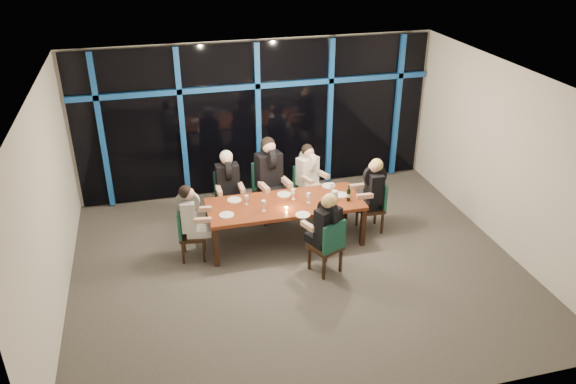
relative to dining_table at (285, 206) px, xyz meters
name	(u,v)px	position (x,y,z in m)	size (l,w,h in m)	color
room	(298,150)	(0.00, -0.80, 1.34)	(7.04, 7.00, 3.02)	#55504B
window_wall	(258,116)	(0.01, 2.13, 0.87)	(6.86, 0.43, 2.94)	black
dining_table	(285,206)	(0.00, 0.00, 0.00)	(2.60, 1.00, 0.75)	brown
chair_far_left	(228,195)	(-0.82, 0.94, -0.15)	(0.45, 0.45, 0.96)	black
chair_far_mid	(268,187)	(-0.09, 0.93, -0.08)	(0.60, 0.60, 1.08)	black
chair_far_right	(306,185)	(0.65, 1.00, -0.17)	(0.56, 0.56, 0.92)	black
chair_end_left	(188,231)	(-1.64, -0.09, -0.18)	(0.47, 0.47, 0.89)	black
chair_end_right	(375,203)	(1.63, 0.01, -0.16)	(0.45, 0.45, 0.93)	black
chair_near_mid	(329,244)	(0.43, -1.07, -0.16)	(0.57, 0.57, 0.94)	black
diner_far_left	(228,178)	(-0.82, 0.86, 0.23)	(0.48, 0.60, 0.93)	black
diner_far_mid	(270,168)	(-0.07, 0.84, 0.35)	(0.60, 0.72, 1.05)	black
diner_far_right	(309,169)	(0.68, 0.93, 0.20)	(0.57, 0.63, 0.89)	white
diner_end_left	(191,211)	(-1.57, -0.10, 0.17)	(0.59, 0.48, 0.87)	black
diner_end_right	(372,185)	(1.55, 0.01, 0.21)	(0.59, 0.47, 0.91)	black
diner_near_mid	(326,221)	(0.39, -1.00, 0.22)	(0.59, 0.64, 0.91)	black
plate_far_left	(234,200)	(-0.80, 0.30, 0.08)	(0.24, 0.24, 0.01)	white
plate_far_mid	(284,194)	(0.06, 0.29, 0.08)	(0.24, 0.24, 0.01)	white
plate_far_right	(329,186)	(0.90, 0.41, 0.08)	(0.24, 0.24, 0.01)	white
plate_end_left	(227,215)	(-1.01, -0.18, 0.08)	(0.24, 0.24, 0.01)	white
plate_end_right	(340,195)	(0.99, 0.03, 0.08)	(0.24, 0.24, 0.01)	white
plate_near_mid	(303,215)	(0.17, -0.48, 0.08)	(0.24, 0.24, 0.01)	white
wine_bottle	(349,195)	(1.05, -0.20, 0.18)	(0.07, 0.07, 0.29)	black
water_pitcher	(334,196)	(0.82, -0.14, 0.16)	(0.12, 0.10, 0.19)	white
tea_light	(286,208)	(-0.03, -0.21, 0.08)	(0.05, 0.05, 0.03)	#FF9F4C
wine_glass_a	(264,203)	(-0.40, -0.19, 0.21)	(0.07, 0.07, 0.19)	silver
wine_glass_b	(293,192)	(0.17, 0.09, 0.21)	(0.07, 0.07, 0.19)	white
wine_glass_c	(308,196)	(0.38, -0.09, 0.20)	(0.07, 0.07, 0.18)	silver
wine_glass_d	(247,198)	(-0.63, 0.11, 0.19)	(0.06, 0.06, 0.17)	silver
wine_glass_e	(332,186)	(0.87, 0.15, 0.20)	(0.07, 0.07, 0.18)	silver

